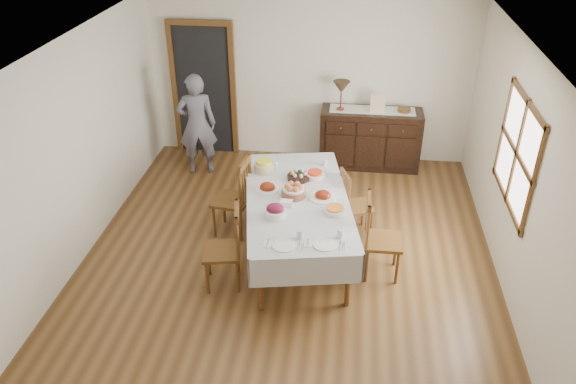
# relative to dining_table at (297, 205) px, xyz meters

# --- Properties ---
(ground) EXTENTS (6.00, 6.00, 0.00)m
(ground) POSITION_rel_dining_table_xyz_m (-0.09, -0.23, -0.71)
(ground) COLOR brown
(room_shell) EXTENTS (5.02, 6.02, 2.65)m
(room_shell) POSITION_rel_dining_table_xyz_m (-0.24, 0.20, 0.93)
(room_shell) COLOR white
(room_shell) RESTS_ON ground
(dining_table) EXTENTS (1.60, 2.52, 0.80)m
(dining_table) POSITION_rel_dining_table_xyz_m (0.00, 0.00, 0.00)
(dining_table) COLOR #BABBBF
(dining_table) RESTS_ON ground
(chair_left_near) EXTENTS (0.49, 0.49, 1.01)m
(chair_left_near) POSITION_rel_dining_table_xyz_m (-0.72, -0.67, -0.20)
(chair_left_near) COLOR #593616
(chair_left_near) RESTS_ON ground
(chair_left_far) EXTENTS (0.50, 0.50, 1.07)m
(chair_left_far) POSITION_rel_dining_table_xyz_m (-0.83, 0.37, -0.17)
(chair_left_far) COLOR #593616
(chair_left_far) RESTS_ON ground
(chair_right_near) EXTENTS (0.43, 0.43, 1.03)m
(chair_right_near) POSITION_rel_dining_table_xyz_m (0.97, -0.28, -0.19)
(chair_right_near) COLOR #593616
(chair_right_near) RESTS_ON ground
(chair_right_far) EXTENTS (0.49, 0.49, 0.92)m
(chair_right_far) POSITION_rel_dining_table_xyz_m (0.67, 0.51, -0.25)
(chair_right_far) COLOR #593616
(chair_right_far) RESTS_ON ground
(sideboard) EXTENTS (1.55, 0.56, 0.93)m
(sideboard) POSITION_rel_dining_table_xyz_m (0.89, 2.49, -0.24)
(sideboard) COLOR black
(sideboard) RESTS_ON ground
(person) EXTENTS (0.60, 0.46, 1.70)m
(person) POSITION_rel_dining_table_xyz_m (-1.73, 1.97, 0.14)
(person) COLOR slate
(person) RESTS_ON ground
(bread_basket) EXTENTS (0.29, 0.29, 0.17)m
(bread_basket) POSITION_rel_dining_table_xyz_m (-0.05, 0.03, 0.16)
(bread_basket) COLOR brown
(bread_basket) RESTS_ON dining_table
(egg_basket) EXTENTS (0.29, 0.29, 0.11)m
(egg_basket) POSITION_rel_dining_table_xyz_m (-0.03, 0.46, 0.13)
(egg_basket) COLOR black
(egg_basket) RESTS_ON dining_table
(ham_platter_a) EXTENTS (0.29, 0.29, 0.11)m
(ham_platter_a) POSITION_rel_dining_table_xyz_m (-0.38, 0.15, 0.12)
(ham_platter_a) COLOR white
(ham_platter_a) RESTS_ON dining_table
(ham_platter_b) EXTENTS (0.32, 0.32, 0.11)m
(ham_platter_b) POSITION_rel_dining_table_xyz_m (0.30, 0.03, 0.12)
(ham_platter_b) COLOR white
(ham_platter_b) RESTS_ON dining_table
(beet_bowl) EXTENTS (0.24, 0.24, 0.16)m
(beet_bowl) POSITION_rel_dining_table_xyz_m (-0.20, -0.43, 0.16)
(beet_bowl) COLOR white
(beet_bowl) RESTS_ON dining_table
(carrot_bowl) EXTENTS (0.23, 0.23, 0.09)m
(carrot_bowl) POSITION_rel_dining_table_xyz_m (0.17, 0.52, 0.13)
(carrot_bowl) COLOR white
(carrot_bowl) RESTS_ON dining_table
(pineapple_bowl) EXTENTS (0.26, 0.26, 0.15)m
(pineapple_bowl) POSITION_rel_dining_table_xyz_m (-0.49, 0.61, 0.16)
(pineapple_bowl) COLOR #C6B387
(pineapple_bowl) RESTS_ON dining_table
(casserole_dish) EXTENTS (0.25, 0.25, 0.07)m
(casserole_dish) POSITION_rel_dining_table_xyz_m (0.45, -0.26, 0.13)
(casserole_dish) COLOR white
(casserole_dish) RESTS_ON dining_table
(butter_dish) EXTENTS (0.15, 0.11, 0.07)m
(butter_dish) POSITION_rel_dining_table_xyz_m (-0.11, -0.19, 0.13)
(butter_dish) COLOR white
(butter_dish) RESTS_ON dining_table
(setting_left) EXTENTS (0.44, 0.31, 0.10)m
(setting_left) POSITION_rel_dining_table_xyz_m (0.01, -0.92, 0.11)
(setting_left) COLOR white
(setting_left) RESTS_ON dining_table
(setting_right) EXTENTS (0.44, 0.31, 0.10)m
(setting_right) POSITION_rel_dining_table_xyz_m (0.43, -0.85, 0.11)
(setting_right) COLOR white
(setting_right) RESTS_ON dining_table
(glass_far_a) EXTENTS (0.06, 0.06, 0.11)m
(glass_far_a) POSITION_rel_dining_table_xyz_m (-0.35, 0.68, 0.15)
(glass_far_a) COLOR silver
(glass_far_a) RESTS_ON dining_table
(glass_far_b) EXTENTS (0.06, 0.06, 0.09)m
(glass_far_b) POSITION_rel_dining_table_xyz_m (0.27, 0.85, 0.14)
(glass_far_b) COLOR silver
(glass_far_b) RESTS_ON dining_table
(runner) EXTENTS (1.30, 0.35, 0.01)m
(runner) POSITION_rel_dining_table_xyz_m (0.89, 2.52, 0.23)
(runner) COLOR white
(runner) RESTS_ON sideboard
(table_lamp) EXTENTS (0.26, 0.26, 0.46)m
(table_lamp) POSITION_rel_dining_table_xyz_m (0.40, 2.47, 0.58)
(table_lamp) COLOR brown
(table_lamp) RESTS_ON sideboard
(picture_frame) EXTENTS (0.22, 0.08, 0.28)m
(picture_frame) POSITION_rel_dining_table_xyz_m (0.96, 2.43, 0.36)
(picture_frame) COLOR beige
(picture_frame) RESTS_ON sideboard
(deco_bowl) EXTENTS (0.20, 0.20, 0.06)m
(deco_bowl) POSITION_rel_dining_table_xyz_m (1.37, 2.51, 0.25)
(deco_bowl) COLOR #593616
(deco_bowl) RESTS_ON sideboard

